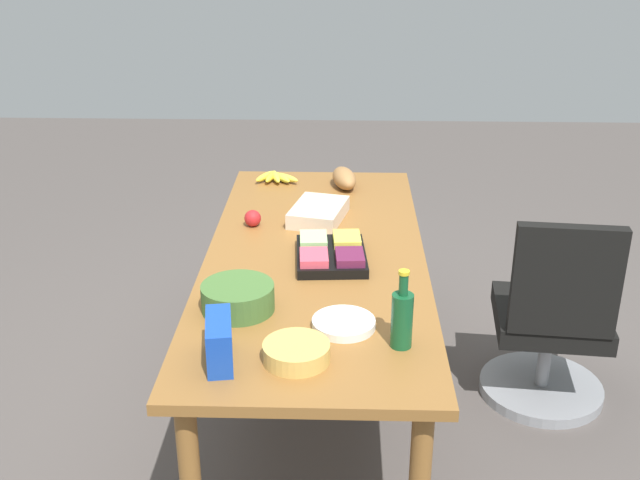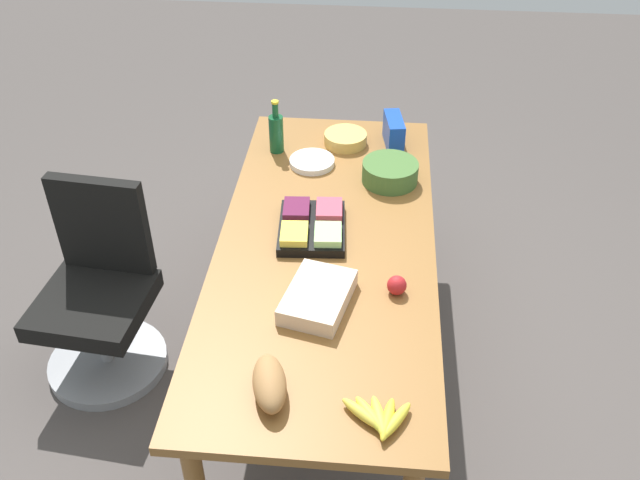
# 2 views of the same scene
# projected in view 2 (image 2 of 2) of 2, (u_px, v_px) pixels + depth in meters

# --- Properties ---
(ground_plane) EXTENTS (10.00, 10.00, 0.00)m
(ground_plane) POSITION_uv_depth(u_px,v_px,m) (325.00, 362.00, 3.40)
(ground_plane) COLOR #514A46
(conference_table) EXTENTS (2.15, 0.91, 0.75)m
(conference_table) POSITION_uv_depth(u_px,v_px,m) (326.00, 255.00, 2.99)
(conference_table) COLOR brown
(conference_table) RESTS_ON ground
(office_chair) EXTENTS (0.56, 0.56, 0.93)m
(office_chair) POSITION_uv_depth(u_px,v_px,m) (100.00, 305.00, 3.21)
(office_chair) COLOR gray
(office_chair) RESTS_ON ground
(salad_bowl) EXTENTS (0.29, 0.29, 0.10)m
(salad_bowl) POSITION_uv_depth(u_px,v_px,m) (390.00, 172.00, 3.28)
(salad_bowl) COLOR #436B31
(salad_bowl) RESTS_ON conference_table
(fruit_platter) EXTENTS (0.38, 0.30, 0.07)m
(fruit_platter) POSITION_uv_depth(u_px,v_px,m) (312.00, 226.00, 2.97)
(fruit_platter) COLOR black
(fruit_platter) RESTS_ON conference_table
(bread_loaf) EXTENTS (0.26, 0.16, 0.10)m
(bread_loaf) POSITION_uv_depth(u_px,v_px,m) (269.00, 383.00, 2.26)
(bread_loaf) COLOR #A17141
(bread_loaf) RESTS_ON conference_table
(apple_red) EXTENTS (0.10, 0.10, 0.08)m
(apple_red) POSITION_uv_depth(u_px,v_px,m) (397.00, 285.00, 2.66)
(apple_red) COLOR red
(apple_red) RESTS_ON conference_table
(chip_bowl) EXTENTS (0.26, 0.26, 0.06)m
(chip_bowl) POSITION_uv_depth(u_px,v_px,m) (345.00, 139.00, 3.56)
(chip_bowl) COLOR #DCB055
(chip_bowl) RESTS_ON conference_table
(wine_bottle) EXTENTS (0.08, 0.08, 0.28)m
(wine_bottle) POSITION_uv_depth(u_px,v_px,m) (276.00, 132.00, 3.46)
(wine_bottle) COLOR #14502A
(wine_bottle) RESTS_ON conference_table
(sheet_cake) EXTENTS (0.36, 0.29, 0.07)m
(sheet_cake) POSITION_uv_depth(u_px,v_px,m) (318.00, 297.00, 2.61)
(sheet_cake) COLOR beige
(sheet_cake) RESTS_ON conference_table
(paper_plate_stack) EXTENTS (0.26, 0.26, 0.03)m
(paper_plate_stack) POSITION_uv_depth(u_px,v_px,m) (312.00, 162.00, 3.41)
(paper_plate_stack) COLOR white
(paper_plate_stack) RESTS_ON conference_table
(chip_bag_blue) EXTENTS (0.23, 0.11, 0.15)m
(chip_bag_blue) POSITION_uv_depth(u_px,v_px,m) (394.00, 132.00, 3.53)
(chip_bag_blue) COLOR #1845B6
(chip_bag_blue) RESTS_ON conference_table
(banana_bunch) EXTENTS (0.18, 0.24, 0.04)m
(banana_bunch) POSITION_uv_depth(u_px,v_px,m) (379.00, 417.00, 2.19)
(banana_bunch) COLOR yellow
(banana_bunch) RESTS_ON conference_table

